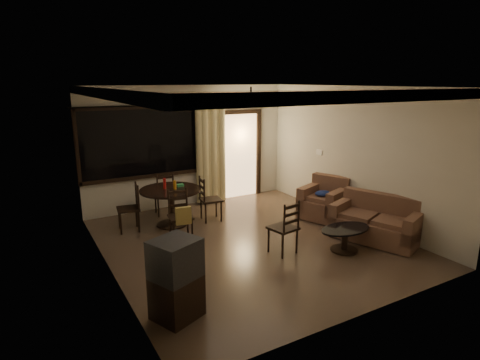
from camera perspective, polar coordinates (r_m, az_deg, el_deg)
ground at (r=7.51m, az=1.43°, el=-8.75°), size 5.50×5.50×0.00m
room_shell at (r=8.82m, az=-1.17°, el=7.02°), size 5.50×6.70×5.50m
dining_table at (r=8.26m, az=-9.82°, el=-2.35°), size 1.23×1.23×0.99m
dining_chair_west at (r=8.24m, az=-15.45°, el=-5.08°), size 0.48×0.48×0.95m
dining_chair_east at (r=8.54m, az=-4.23°, el=-3.90°), size 0.48×0.48×0.95m
dining_chair_south at (r=7.55m, az=-8.39°, el=-6.29°), size 0.48×0.53×0.95m
dining_chair_north at (r=9.05m, az=-10.66°, el=-3.09°), size 0.48×0.48×0.95m
tv_cabinet at (r=5.16m, az=-9.07°, el=-13.72°), size 0.69×0.66×1.04m
sofa at (r=7.92m, az=18.86°, el=-5.78°), size 1.30×1.72×0.82m
armchair at (r=8.85m, az=11.96°, el=-3.02°), size 1.11×1.11×0.87m
coffee_table at (r=7.26m, az=14.69°, el=-7.66°), size 0.96×0.58×0.42m
side_chair at (r=6.98m, az=6.17°, el=-8.13°), size 0.49×0.49×0.95m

